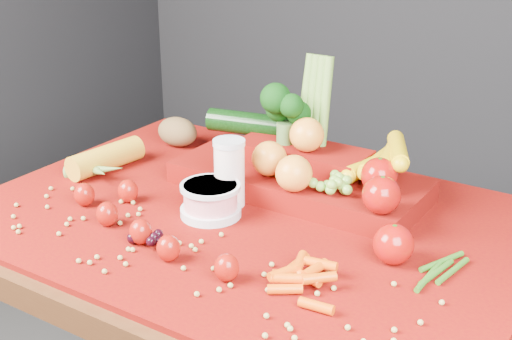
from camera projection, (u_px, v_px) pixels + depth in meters
The scene contains 12 objects.
table at pixel (250, 264), 1.41m from camera, with size 1.10×0.80×0.75m.
red_cloth at pixel (250, 218), 1.37m from camera, with size 1.05×0.75×0.01m, color #680E03.
milk_glass at pixel (229, 170), 1.39m from camera, with size 0.06×0.06×0.14m.
yogurt_bowl at pixel (211, 199), 1.36m from camera, with size 0.12×0.12×0.06m.
strawberry_scatter at pixel (139, 221), 1.29m from camera, with size 0.44×0.18×0.05m.
dark_grape_cluster at pixel (148, 237), 1.26m from camera, with size 0.06×0.05×0.03m, color black, non-canonical shape.
soybean_scatter at pixel (186, 256), 1.21m from camera, with size 0.84×0.24×0.01m, color tan, non-canonical shape.
corn_ear at pixel (99, 166), 1.54m from camera, with size 0.20×0.24×0.06m.
potato at pixel (177, 132), 1.72m from camera, with size 0.10×0.08×0.07m, color brown.
baby_carrot_pile at pixel (304, 278), 1.12m from camera, with size 0.17×0.17×0.03m, color #D94C07, non-canonical shape.
green_bean_pile at pixel (442, 271), 1.17m from camera, with size 0.14×0.12×0.01m, color #2A6116, non-canonical shape.
produce_mound at pixel (309, 166), 1.45m from camera, with size 0.59×0.35×0.27m.
Camera 1 is at (0.68, -1.03, 1.36)m, focal length 50.00 mm.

